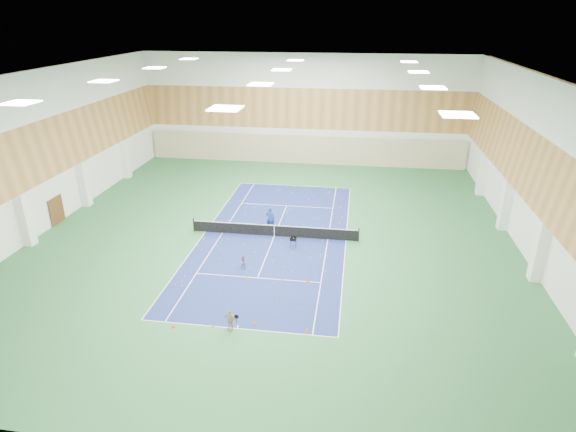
{
  "coord_description": "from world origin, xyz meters",
  "views": [
    {
      "loc": [
        5.89,
        -32.95,
        15.83
      ],
      "look_at": [
        1.15,
        -0.56,
        2.0
      ],
      "focal_mm": 30.0,
      "sensor_mm": 36.0,
      "label": 1
    }
  ],
  "objects_px": {
    "ball_cart": "(293,242)",
    "child_apron": "(230,320)",
    "tennis_net": "(274,230)",
    "child_court": "(244,262)",
    "coach": "(270,218)"
  },
  "relations": [
    {
      "from": "child_apron",
      "to": "tennis_net",
      "type": "bearing_deg",
      "value": 104.46
    },
    {
      "from": "coach",
      "to": "child_apron",
      "type": "distance_m",
      "value": 13.2
    },
    {
      "from": "child_apron",
      "to": "ball_cart",
      "type": "distance_m",
      "value": 10.6
    },
    {
      "from": "coach",
      "to": "ball_cart",
      "type": "distance_m",
      "value": 3.59
    },
    {
      "from": "tennis_net",
      "to": "child_court",
      "type": "bearing_deg",
      "value": -102.42
    },
    {
      "from": "child_court",
      "to": "child_apron",
      "type": "bearing_deg",
      "value": -89.89
    },
    {
      "from": "child_court",
      "to": "child_apron",
      "type": "distance_m",
      "value": 6.78
    },
    {
      "from": "child_court",
      "to": "ball_cart",
      "type": "relative_size",
      "value": 1.19
    },
    {
      "from": "tennis_net",
      "to": "child_apron",
      "type": "height_order",
      "value": "child_apron"
    },
    {
      "from": "coach",
      "to": "ball_cart",
      "type": "relative_size",
      "value": 2.4
    },
    {
      "from": "tennis_net",
      "to": "child_apron",
      "type": "bearing_deg",
      "value": -91.64
    },
    {
      "from": "ball_cart",
      "to": "child_apron",
      "type": "bearing_deg",
      "value": -101.03
    },
    {
      "from": "coach",
      "to": "tennis_net",
      "type": "bearing_deg",
      "value": 117.36
    },
    {
      "from": "ball_cart",
      "to": "coach",
      "type": "bearing_deg",
      "value": 128.14
    },
    {
      "from": "tennis_net",
      "to": "child_apron",
      "type": "xyz_separation_m",
      "value": [
        -0.34,
        -12.01,
        0.08
      ]
    }
  ]
}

